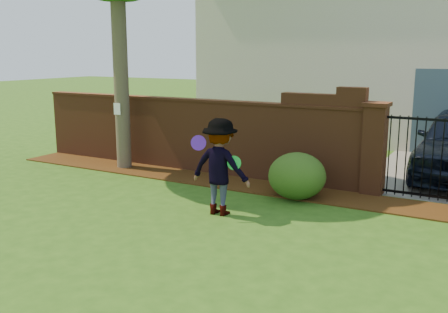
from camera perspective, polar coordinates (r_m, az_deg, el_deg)
The scene contains 11 objects.
ground at distance 8.26m, azimuth -7.21°, elevation -8.65°, with size 80.00×80.00×0.01m, color #2B5415.
mulch_bed at distance 11.42m, azimuth -1.11°, elevation -2.71°, with size 11.10×1.08×0.03m, color #351D09.
brick_wall at distance 12.33m, azimuth -3.82°, elevation 2.67°, with size 8.70×0.31×2.16m.
pillar_left at distance 10.61m, azimuth 16.56°, elevation 0.90°, with size 0.50×0.50×1.88m.
iron_gate at distance 10.45m, azimuth 22.40°, elevation -0.23°, with size 1.78×0.03×1.60m.
house at distance 18.56m, azimuth 18.37°, elevation 12.05°, with size 12.40×6.40×6.30m.
paper_notice at distance 12.59m, azimuth -11.95°, elevation 5.26°, with size 0.20×0.01×0.28m, color white.
shrub_left at distance 10.05m, azimuth 8.22°, elevation -2.18°, with size 1.13×1.13×0.93m, color #204B16.
man at distance 8.91m, azimuth -0.57°, elevation -1.22°, with size 1.11×0.64×1.72m, color gray.
frisbee_purple at distance 8.71m, azimuth -2.89°, elevation 1.55°, with size 0.26×0.26×0.02m, color #5C1DB9.
frisbee_green at distance 8.71m, azimuth 1.15°, elevation -0.73°, with size 0.25×0.25×0.02m, color green.
Camera 1 is at (4.65, -6.20, 2.85)m, focal length 40.62 mm.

